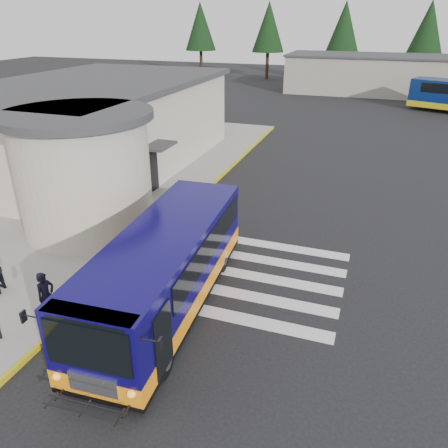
% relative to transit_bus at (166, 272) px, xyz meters
% --- Properties ---
extents(ground, '(140.00, 140.00, 0.00)m').
position_rel_transit_bus_xyz_m(ground, '(1.62, 3.31, -1.23)').
color(ground, black).
rests_on(ground, ground).
extents(sidewalk, '(10.00, 34.00, 0.15)m').
position_rel_transit_bus_xyz_m(sidewalk, '(-7.38, 7.31, -1.15)').
color(sidewalk, gray).
rests_on(sidewalk, ground).
extents(curb_strip, '(0.12, 34.00, 0.16)m').
position_rel_transit_bus_xyz_m(curb_strip, '(-2.43, 7.31, -1.15)').
color(curb_strip, gold).
rests_on(curb_strip, ground).
extents(station_building, '(12.70, 18.70, 4.80)m').
position_rel_transit_bus_xyz_m(station_building, '(-9.23, 10.22, 1.34)').
color(station_building, '#BDB5A0').
rests_on(station_building, ground).
extents(crosswalk, '(8.00, 5.35, 0.01)m').
position_rel_transit_bus_xyz_m(crosswalk, '(1.12, 2.51, -1.22)').
color(crosswalk, silver).
rests_on(crosswalk, ground).
extents(depot_building, '(26.40, 8.40, 4.20)m').
position_rel_transit_bus_xyz_m(depot_building, '(7.62, 45.31, 0.88)').
color(depot_building, gray).
rests_on(depot_building, ground).
extents(tree_line, '(58.40, 4.40, 10.00)m').
position_rel_transit_bus_xyz_m(tree_line, '(7.90, 53.31, 5.54)').
color(tree_line, black).
rests_on(tree_line, ground).
extents(transit_bus, '(3.33, 9.23, 2.57)m').
position_rel_transit_bus_xyz_m(transit_bus, '(0.00, 0.00, 0.00)').
color(transit_bus, '#0C0650').
rests_on(transit_bus, ground).
extents(pedestrian_a, '(0.47, 0.62, 1.53)m').
position_rel_transit_bus_xyz_m(pedestrian_a, '(-2.88, -1.89, -0.31)').
color(pedestrian_a, black).
rests_on(pedestrian_a, sidewalk).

